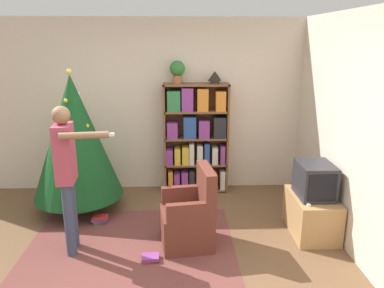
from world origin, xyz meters
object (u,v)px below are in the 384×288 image
Objects in this scene: potted_plant at (177,70)px; table_lamp at (215,76)px; bookshelf at (196,139)px; armchair at (190,218)px; television at (315,180)px; standing_person at (67,168)px; christmas_tree at (75,137)px.

table_lamp is (0.54, 0.00, -0.09)m from potted_plant.
bookshelf reaches higher than armchair.
television is 2.81m from standing_person.
table_lamp is at bearing 157.70° from armchair.
christmas_tree reaches higher than standing_person.
christmas_tree is 9.64× the size of table_lamp.
bookshelf is 1.67m from armchair.
christmas_tree is 2.13m from table_lamp.
christmas_tree reaches higher than armchair.
potted_plant is at bearing 139.24° from standing_person.
potted_plant reaches higher than armchair.
television is 2.43m from potted_plant.
armchair is 2.80× the size of potted_plant.
bookshelf is at bearing 21.27° from christmas_tree.
television is (1.34, -1.39, -0.14)m from bookshelf.
potted_plant is 0.55m from table_lamp.
armchair is at bearing -32.72° from christmas_tree.
christmas_tree is at bearing -175.96° from standing_person.
bookshelf reaches higher than television.
potted_plant reaches higher than standing_person.
television is 0.26× the size of christmas_tree.
standing_person is 2.53m from table_lamp.
standing_person is at bearing -130.40° from bookshelf.
table_lamp reaches higher than standing_person.
potted_plant is at bearing 180.00° from table_lamp.
television is 2.47× the size of table_lamp.
armchair is 4.60× the size of table_lamp.
christmas_tree is 1.91m from armchair.
christmas_tree is (-2.97, 0.76, 0.35)m from television.
bookshelf is at bearing -178.15° from table_lamp.
television is at bearing -52.63° from table_lamp.
standing_person is (-1.43, -1.68, 0.14)m from bookshelf.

